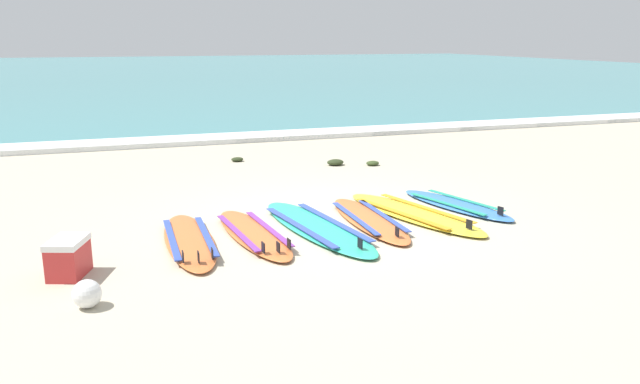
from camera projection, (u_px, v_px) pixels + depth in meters
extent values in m
plane|color=#B7AD93|center=(337.00, 221.00, 7.93)|extent=(80.00, 80.00, 0.00)
cube|color=teal|center=(147.00, 71.00, 41.22)|extent=(80.00, 60.00, 0.10)
cube|color=white|center=(234.00, 138.00, 14.10)|extent=(80.00, 0.95, 0.11)
ellipsoid|color=orange|center=(189.00, 240.00, 7.09)|extent=(0.56, 2.16, 0.07)
cube|color=#334CB2|center=(172.00, 239.00, 7.02)|extent=(0.09, 1.51, 0.01)
cube|color=#334CB2|center=(206.00, 235.00, 7.14)|extent=(0.09, 1.51, 0.01)
cube|color=black|center=(198.00, 257.00, 6.29)|extent=(0.01, 0.09, 0.11)
cube|color=black|center=(183.00, 257.00, 6.30)|extent=(0.01, 0.09, 0.11)
cube|color=black|center=(212.00, 254.00, 6.39)|extent=(0.01, 0.09, 0.11)
ellipsoid|color=orange|center=(253.00, 233.00, 7.34)|extent=(0.74, 2.17, 0.07)
cube|color=purple|center=(237.00, 232.00, 7.25)|extent=(0.22, 1.49, 0.01)
cube|color=purple|center=(269.00, 228.00, 7.41)|extent=(0.22, 1.49, 0.01)
cube|color=black|center=(278.00, 247.00, 6.58)|extent=(0.02, 0.09, 0.11)
cube|color=black|center=(263.00, 247.00, 6.58)|extent=(0.02, 0.09, 0.11)
cube|color=black|center=(289.00, 244.00, 6.70)|extent=(0.02, 0.09, 0.11)
ellipsoid|color=#2DB793|center=(317.00, 227.00, 7.59)|extent=(1.05, 2.64, 0.07)
cube|color=#334CB2|center=(300.00, 226.00, 7.47)|extent=(0.38, 1.79, 0.01)
cube|color=#334CB2|center=(333.00, 221.00, 7.68)|extent=(0.38, 1.79, 0.01)
cube|color=black|center=(360.00, 243.00, 6.71)|extent=(0.03, 0.09, 0.11)
ellipsoid|color=orange|center=(369.00, 219.00, 7.90)|extent=(0.56, 2.15, 0.07)
cube|color=#334CB2|center=(355.00, 218.00, 7.83)|extent=(0.09, 1.50, 0.01)
cube|color=#334CB2|center=(383.00, 215.00, 7.95)|extent=(0.09, 1.50, 0.01)
cube|color=black|center=(397.00, 232.00, 7.10)|extent=(0.01, 0.09, 0.11)
ellipsoid|color=yellow|center=(413.00, 213.00, 8.17)|extent=(1.27, 2.53, 0.07)
cube|color=gold|center=(400.00, 213.00, 8.04)|extent=(0.56, 1.68, 0.01)
cube|color=gold|center=(425.00, 208.00, 8.28)|extent=(0.56, 1.68, 0.01)
cube|color=black|center=(469.00, 224.00, 7.38)|extent=(0.04, 0.09, 0.11)
ellipsoid|color=#3875CC|center=(456.00, 205.00, 8.59)|extent=(1.00, 2.02, 0.07)
cube|color=teal|center=(447.00, 204.00, 8.48)|extent=(0.44, 1.34, 0.01)
cube|color=teal|center=(465.00, 200.00, 8.68)|extent=(0.44, 1.34, 0.01)
cube|color=black|center=(500.00, 211.00, 7.95)|extent=(0.04, 0.09, 0.11)
cube|color=red|center=(69.00, 260.00, 6.10)|extent=(0.43, 0.51, 0.32)
cube|color=white|center=(67.00, 242.00, 6.05)|extent=(0.45, 0.54, 0.06)
sphere|color=white|center=(87.00, 294.00, 5.39)|extent=(0.25, 0.25, 0.25)
ellipsoid|color=#2D381E|center=(237.00, 159.00, 11.72)|extent=(0.23, 0.18, 0.08)
ellipsoid|color=#2D381E|center=(335.00, 162.00, 11.38)|extent=(0.31, 0.25, 0.11)
ellipsoid|color=#384723|center=(373.00, 163.00, 11.36)|extent=(0.24, 0.19, 0.08)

